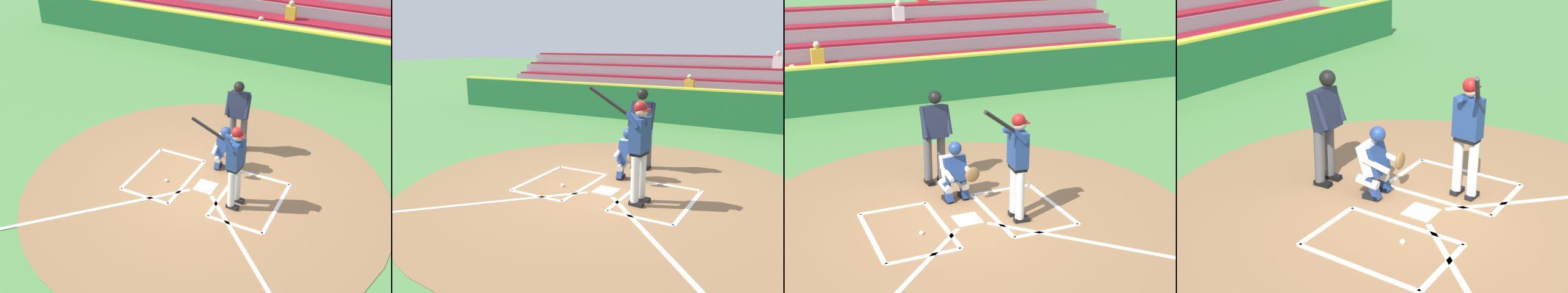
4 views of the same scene
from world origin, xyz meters
TOP-DOWN VIEW (x-y plane):
  - ground_plane at (0.00, 0.00)m, footprint 120.00×120.00m
  - dirt_circle at (0.00, 0.00)m, footprint 8.00×8.00m
  - home_plate_and_chalk at (0.00, 0.88)m, footprint 7.93×4.91m
  - batter at (-0.78, 0.31)m, footprint 0.98×0.65m
  - catcher at (-0.11, -0.84)m, footprint 0.63×0.61m
  - plate_umpire at (-0.04, -1.73)m, footprint 0.60×0.43m
  - baseball at (0.88, 0.21)m, footprint 0.07×0.07m

SIDE VIEW (x-z plane):
  - ground_plane at x=0.00m, z-range 0.00..0.00m
  - dirt_circle at x=0.00m, z-range 0.00..0.01m
  - home_plate_and_chalk at x=0.00m, z-range 0.01..0.02m
  - baseball at x=0.88m, z-range 0.00..0.07m
  - catcher at x=-0.11m, z-range 0.02..1.15m
  - plate_umpire at x=-0.04m, z-range 0.14..2.01m
  - batter at x=-0.78m, z-range 0.04..2.16m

